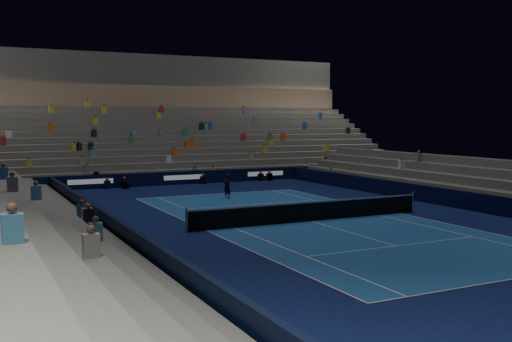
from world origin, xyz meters
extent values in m
plane|color=#0B1647|center=(0.00, 0.00, 0.00)|extent=(90.00, 90.00, 0.00)
cube|color=#1B5398|center=(0.00, 0.00, 0.01)|extent=(10.97, 23.77, 0.01)
cube|color=black|center=(0.00, 18.50, 0.50)|extent=(44.00, 0.25, 1.00)
cube|color=black|center=(9.70, 0.00, 0.50)|extent=(0.25, 37.00, 1.00)
cube|color=black|center=(-9.70, 0.00, 0.50)|extent=(0.25, 37.00, 1.00)
cube|color=#60605B|center=(0.00, 19.50, 0.25)|extent=(44.00, 1.00, 0.50)
cube|color=#60605B|center=(0.00, 20.50, 0.50)|extent=(44.00, 1.00, 1.00)
cube|color=#60605B|center=(0.00, 21.50, 0.75)|extent=(44.00, 1.00, 1.50)
cube|color=#60605B|center=(0.00, 22.50, 1.00)|extent=(44.00, 1.00, 2.00)
cube|color=#60605B|center=(0.00, 23.50, 1.25)|extent=(44.00, 1.00, 2.50)
cube|color=#60605B|center=(0.00, 24.50, 1.50)|extent=(44.00, 1.00, 3.00)
cube|color=#60605B|center=(0.00, 25.50, 1.75)|extent=(44.00, 1.00, 3.50)
cube|color=#60605B|center=(0.00, 26.50, 2.00)|extent=(44.00, 1.00, 4.00)
cube|color=#60605B|center=(0.00, 27.50, 2.25)|extent=(44.00, 1.00, 4.50)
cube|color=#60605B|center=(0.00, 28.50, 2.50)|extent=(44.00, 1.00, 5.00)
cube|color=#60605B|center=(0.00, 29.50, 2.75)|extent=(44.00, 1.00, 5.50)
cube|color=#60605B|center=(0.00, 30.50, 3.00)|extent=(44.00, 1.00, 6.00)
cube|color=#9C7E60|center=(0.00, 31.60, 7.10)|extent=(44.00, 0.60, 2.20)
cube|color=#4B4B48|center=(0.00, 33.00, 9.70)|extent=(44.00, 2.40, 3.00)
cube|color=#61615C|center=(10.50, 0.00, 0.25)|extent=(1.00, 37.00, 0.50)
cube|color=#61615C|center=(11.50, 0.00, 0.50)|extent=(1.00, 37.00, 1.00)
cube|color=#61615C|center=(12.50, 0.00, 0.75)|extent=(1.00, 37.00, 1.50)
cube|color=#61615C|center=(13.50, 0.00, 1.00)|extent=(1.00, 37.00, 2.00)
cube|color=slate|center=(-10.50, 0.00, 0.25)|extent=(1.00, 37.00, 0.50)
cube|color=slate|center=(-11.50, 0.00, 0.50)|extent=(1.00, 37.00, 1.00)
cube|color=slate|center=(-12.50, 0.00, 0.75)|extent=(1.00, 37.00, 1.50)
cube|color=slate|center=(-13.50, 0.00, 1.00)|extent=(1.00, 37.00, 2.00)
cylinder|color=#B2B2B7|center=(-6.40, 0.00, 0.55)|extent=(0.10, 0.10, 1.10)
cylinder|color=#B2B2B7|center=(6.40, 0.00, 0.55)|extent=(0.10, 0.10, 1.10)
cube|color=black|center=(0.00, 0.00, 0.45)|extent=(12.80, 0.03, 0.90)
cube|color=white|center=(0.00, 0.00, 0.94)|extent=(12.80, 0.04, 0.08)
imported|color=black|center=(-0.29, 9.49, 0.78)|extent=(0.66, 0.54, 1.55)
cube|color=black|center=(-4.64, 17.65, 0.29)|extent=(0.61, 0.66, 0.58)
cylinder|color=black|center=(-4.64, 17.21, 0.47)|extent=(0.29, 0.38, 0.16)
camera|label=1|loc=(-15.23, -24.68, 5.00)|focal=41.93mm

